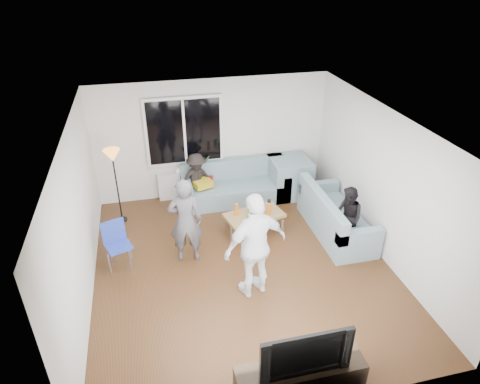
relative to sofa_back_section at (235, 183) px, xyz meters
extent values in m
cube|color=#56351C|center=(-0.39, -2.27, -0.45)|extent=(5.00, 5.50, 0.04)
cube|color=white|center=(-0.39, -2.27, 2.20)|extent=(5.00, 5.50, 0.04)
cube|color=silver|center=(-0.39, 0.50, 0.88)|extent=(5.00, 0.04, 2.60)
cube|color=silver|center=(-0.39, -5.04, 0.88)|extent=(5.00, 0.04, 2.60)
cube|color=silver|center=(-2.91, -2.27, 0.88)|extent=(0.04, 5.50, 2.60)
cube|color=silver|center=(2.13, -2.27, 0.88)|extent=(0.04, 5.50, 2.60)
cube|color=white|center=(-0.99, 0.42, 1.12)|extent=(1.62, 0.06, 1.47)
cube|color=black|center=(-0.99, 0.38, 1.12)|extent=(1.50, 0.02, 1.35)
cube|color=white|center=(-0.99, 0.37, 1.12)|extent=(0.05, 0.03, 1.35)
cube|color=silver|center=(-0.99, 0.38, -0.11)|extent=(1.30, 0.12, 0.62)
imported|color=#305A24|center=(-0.58, 0.35, 0.38)|extent=(0.24, 0.22, 0.36)
imported|color=white|center=(-1.18, 0.35, 0.27)|extent=(0.17, 0.17, 0.15)
cube|color=gray|center=(1.24, 0.00, 0.00)|extent=(0.85, 0.85, 0.85)
cube|color=gold|center=(-0.72, -0.02, 0.09)|extent=(0.46, 0.43, 0.14)
cube|color=maroon|center=(-0.66, 0.06, 0.09)|extent=(0.41, 0.36, 0.13)
cube|color=#99764A|center=(0.08, -1.28, -0.22)|extent=(1.21, 0.84, 0.40)
cylinder|color=maroon|center=(0.08, -1.27, 0.06)|extent=(0.17, 0.17, 0.17)
imported|color=#4C4C51|center=(-1.28, -1.82, 0.37)|extent=(0.62, 0.45, 1.59)
imported|color=white|center=(-0.34, -2.91, 0.47)|extent=(1.13, 0.71, 1.79)
imported|color=black|center=(1.63, -2.07, 0.16)|extent=(0.53, 0.63, 1.18)
imported|color=black|center=(-0.83, 0.03, 0.17)|extent=(0.86, 0.65, 1.18)
cube|color=#2E2117|center=(-0.27, -4.77, -0.20)|extent=(1.60, 0.40, 0.44)
imported|color=black|center=(-0.27, -4.77, 0.34)|extent=(1.11, 0.15, 0.64)
cylinder|color=#341D0B|center=(0.11, -1.12, 0.07)|extent=(0.07, 0.07, 0.18)
cylinder|color=#CF6212|center=(0.34, -1.38, 0.10)|extent=(0.07, 0.07, 0.25)
cylinder|color=black|center=(0.40, -1.21, 0.10)|extent=(0.07, 0.07, 0.24)
cylinder|color=orange|center=(-0.25, -1.23, 0.10)|extent=(0.07, 0.07, 0.24)
cylinder|color=#25941A|center=(-0.04, -1.42, 0.08)|extent=(0.08, 0.08, 0.21)
camera|label=1|loc=(-1.76, -7.89, 4.33)|focal=31.60mm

